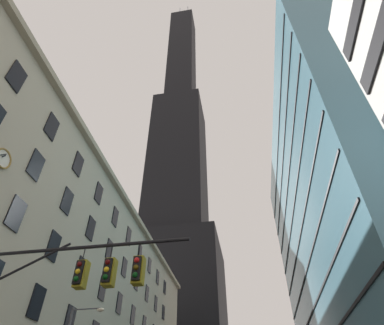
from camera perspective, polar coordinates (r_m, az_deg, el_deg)
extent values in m
cube|color=#B2A88E|center=(42.18, -22.69, -21.94)|extent=(13.11, 64.96, 25.06)
cube|color=#9E937A|center=(44.03, -11.09, -7.77)|extent=(0.70, 64.96, 0.60)
cube|color=black|center=(26.67, -26.09, -21.56)|extent=(0.14, 1.40, 2.20)
cube|color=black|center=(30.78, -21.10, -24.92)|extent=(0.14, 1.40, 2.20)
cube|color=black|center=(24.49, -29.03, -8.02)|extent=(0.14, 1.40, 2.20)
cube|color=black|center=(28.04, -23.59, -13.58)|extent=(0.14, 1.40, 2.20)
cube|color=black|center=(31.97, -19.27, -17.76)|extent=(0.14, 1.40, 2.20)
cube|color=black|center=(36.18, -15.78, -20.92)|extent=(0.14, 1.40, 2.20)
cube|color=black|center=(40.56, -12.93, -23.37)|extent=(0.14, 1.40, 2.20)
cube|color=black|center=(45.07, -10.56, -25.29)|extent=(0.14, 1.40, 2.20)
cube|color=black|center=(49.68, -8.58, -26.84)|extent=(0.14, 1.40, 2.20)
cube|color=black|center=(26.65, -26.21, -0.43)|extent=(0.14, 1.40, 2.20)
cube|color=black|center=(29.94, -21.51, -6.46)|extent=(0.14, 1.40, 2.20)
cube|color=black|center=(33.65, -17.72, -11.20)|extent=(0.14, 1.40, 2.20)
cube|color=black|center=(37.67, -14.62, -14.93)|extent=(0.14, 1.40, 2.20)
cube|color=black|center=(41.90, -12.06, -17.89)|extent=(0.14, 1.40, 2.20)
cube|color=black|center=(46.28, -9.91, -20.28)|extent=(0.14, 1.40, 2.20)
cube|color=black|center=(50.77, -8.08, -22.23)|extent=(0.14, 1.40, 2.20)
cube|color=black|center=(55.36, -6.52, -23.84)|extent=(0.14, 1.40, 2.20)
cube|color=black|center=(60.01, -5.17, -25.20)|extent=(0.14, 1.40, 2.20)
cube|color=black|center=(26.82, -28.94, 13.34)|extent=(0.14, 1.40, 2.20)
cube|color=black|center=(29.25, -23.86, 5.92)|extent=(0.14, 1.40, 2.20)
cube|color=black|center=(32.28, -19.75, -0.27)|extent=(0.14, 1.40, 2.20)
cube|color=black|center=(35.75, -16.40, -5.33)|extent=(0.14, 1.40, 2.20)
cube|color=black|center=(39.55, -13.62, -9.44)|extent=(0.14, 1.40, 2.20)
cube|color=black|center=(43.60, -11.30, -12.80)|extent=(0.14, 1.40, 2.20)
cube|color=black|center=(47.82, -9.33, -15.56)|extent=(0.14, 1.40, 2.20)
cube|color=black|center=(52.19, -7.65, -17.85)|extent=(0.14, 1.40, 2.20)
cube|color=black|center=(56.66, -6.19, -19.77)|extent=(0.14, 1.40, 2.20)
cube|color=black|center=(61.21, -4.92, -21.40)|extent=(0.14, 1.40, 2.20)
torus|color=olive|center=(23.89, -30.70, 0.61)|extent=(0.13, 1.41, 1.41)
cylinder|color=silver|center=(23.92, -30.77, 0.60)|extent=(0.05, 1.21, 1.21)
cube|color=black|center=(23.90, -30.65, 1.00)|extent=(0.03, 0.26, 0.34)
cube|color=black|center=(23.88, -30.72, 1.23)|extent=(0.03, 0.41, 0.43)
cube|color=black|center=(124.29, -2.50, -0.62)|extent=(20.15, 20.15, 67.54)
cube|color=black|center=(182.22, -1.79, 18.17)|extent=(12.96, 12.96, 84.43)
cylinder|color=silver|center=(228.03, -2.21, 24.93)|extent=(1.20, 1.20, 18.94)
cylinder|color=silver|center=(227.53, -0.80, 25.15)|extent=(1.20, 1.20, 18.94)
cube|color=teal|center=(47.20, 30.12, -10.32)|extent=(19.09, 45.24, 41.47)
cube|color=black|center=(41.68, 21.16, -22.89)|extent=(0.12, 44.24, 0.24)
cube|color=black|center=(42.87, 19.86, -17.86)|extent=(0.12, 44.24, 0.24)
cube|color=black|center=(44.40, 18.70, -13.13)|extent=(0.12, 44.24, 0.24)
cube|color=black|center=(46.22, 17.66, -8.74)|extent=(0.12, 44.24, 0.24)
cube|color=black|center=(48.30, 16.73, -4.70)|extent=(0.12, 44.24, 0.24)
cube|color=black|center=(50.62, 15.90, -1.01)|extent=(0.12, 44.24, 0.24)
cube|color=black|center=(53.13, 15.14, 2.34)|extent=(0.12, 44.24, 0.24)
cylinder|color=black|center=(13.91, -18.15, -14.21)|extent=(8.34, 0.14, 0.14)
cylinder|color=black|center=(14.98, -27.59, -16.09)|extent=(3.42, 0.10, 1.72)
cylinder|color=black|center=(13.83, -18.81, -15.32)|extent=(0.04, 0.04, 0.60)
cube|color=black|center=(13.56, -19.50, -18.17)|extent=(0.30, 0.30, 0.90)
cube|color=olive|center=(13.70, -19.19, -18.46)|extent=(0.40, 0.40, 1.04)
sphere|color=#450808|center=(13.53, -19.53, -16.82)|extent=(0.20, 0.20, 0.20)
sphere|color=yellow|center=(13.43, -19.80, -17.90)|extent=(0.20, 0.20, 0.20)
sphere|color=#083D10|center=(13.34, -20.08, -19.00)|extent=(0.20, 0.20, 0.20)
cylinder|color=black|center=(13.35, -14.27, -15.33)|extent=(0.04, 0.04, 0.60)
cube|color=black|center=(13.07, -14.82, -18.30)|extent=(0.30, 0.30, 0.90)
cube|color=olive|center=(13.21, -14.54, -18.58)|extent=(0.40, 0.40, 1.04)
sphere|color=#450808|center=(13.04, -14.87, -16.89)|extent=(0.20, 0.20, 0.20)
sphere|color=yellow|center=(12.93, -15.08, -18.02)|extent=(0.20, 0.20, 0.20)
sphere|color=#083D10|center=(12.84, -15.31, -19.17)|extent=(0.20, 0.20, 0.20)
cylinder|color=black|center=(12.95, -9.41, -15.23)|extent=(0.04, 0.04, 0.60)
cube|color=black|center=(12.66, -9.79, -18.30)|extent=(0.30, 0.30, 0.90)
cube|color=olive|center=(12.81, -9.55, -18.59)|extent=(0.40, 0.40, 1.04)
sphere|color=red|center=(12.63, -9.87, -16.85)|extent=(0.20, 0.20, 0.20)
sphere|color=#4B3A08|center=(12.52, -10.02, -18.03)|extent=(0.20, 0.20, 0.20)
sphere|color=#083D10|center=(12.42, -10.17, -19.22)|extent=(0.20, 0.20, 0.20)
cylinder|color=#47474C|center=(25.75, -18.33, -23.67)|extent=(2.11, 0.10, 0.10)
ellipsoid|color=#EFE5C6|center=(25.27, -16.04, -24.04)|extent=(0.56, 0.32, 0.24)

